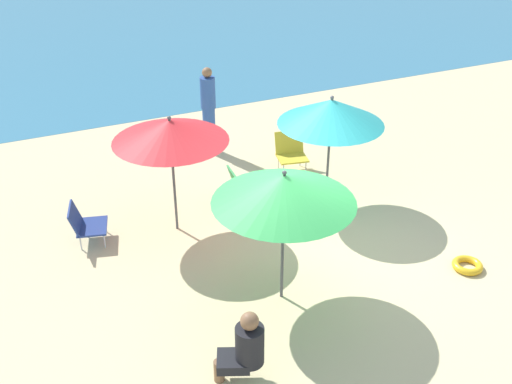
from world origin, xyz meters
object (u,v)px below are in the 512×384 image
beach_bag (264,216)px  beach_chair_a (291,151)px  beach_chair_c (85,223)px  umbrella_green (284,189)px  beach_chair_b (245,188)px  person_a (245,347)px  swim_ring (467,265)px  umbrella_red (170,131)px  person_b (208,110)px  umbrella_teal (331,112)px

beach_bag → beach_chair_a: bearing=51.2°
beach_chair_c → beach_bag: 2.70m
umbrella_green → beach_chair_b: umbrella_green is taller
person_a → swim_ring: size_ratio=2.21×
person_a → umbrella_red: bearing=-71.9°
umbrella_green → beach_chair_c: umbrella_green is taller
beach_chair_b → person_a: size_ratio=0.73×
beach_chair_a → beach_bag: 2.01m
umbrella_red → beach_chair_c: umbrella_red is taller
beach_chair_c → person_b: (2.79, 2.22, 0.52)m
person_b → swim_ring: 5.51m
person_a → swim_ring: bearing=-147.7°
umbrella_red → beach_chair_b: (1.21, 0.15, -1.29)m
person_a → swim_ring: person_a is taller
umbrella_green → beach_chair_a: 3.89m
umbrella_teal → beach_chair_b: (-1.27, 0.42, -1.26)m
beach_bag → umbrella_red: bearing=159.4°
beach_chair_a → umbrella_teal: bearing=9.7°
beach_chair_b → swim_ring: size_ratio=1.61×
umbrella_teal → beach_chair_c: umbrella_teal is taller
umbrella_teal → beach_chair_c: 4.07m
umbrella_red → beach_chair_c: 1.90m
umbrella_red → beach_chair_b: bearing=7.0°
umbrella_green → swim_ring: umbrella_green is taller
person_b → beach_bag: person_b is taller
person_b → swim_ring: (1.95, -5.09, -0.79)m
swim_ring → umbrella_green: bearing=168.8°
person_b → umbrella_green: bearing=168.8°
umbrella_teal → person_b: bearing=111.0°
beach_chair_a → beach_chair_c: (-3.86, -0.88, -0.04)m
beach_chair_b → person_a: (-1.48, -3.43, 0.13)m
umbrella_teal → person_a: bearing=-132.4°
umbrella_red → person_b: bearing=59.2°
umbrella_red → beach_bag: (1.26, -0.47, -1.48)m
beach_chair_b → person_a: 3.73m
umbrella_teal → person_b: umbrella_teal is taller
umbrella_red → beach_chair_c: size_ratio=2.94×
umbrella_green → beach_bag: bearing=72.7°
umbrella_red → beach_bag: 2.00m
beach_chair_b → swim_ring: beach_chair_b is taller
beach_bag → umbrella_green: bearing=-107.3°
person_b → umbrella_teal: bearing=-161.4°
umbrella_teal → beach_chair_a: size_ratio=2.78×
umbrella_red → person_a: 3.49m
beach_chair_c → person_a: (1.08, -3.49, 0.16)m
beach_chair_c → beach_chair_b: bearing=13.0°
person_a → swim_ring: 3.74m
beach_chair_c → umbrella_teal: bearing=7.3°
beach_chair_a → swim_ring: size_ratio=1.59×
beach_chair_a → person_b: person_b is taller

